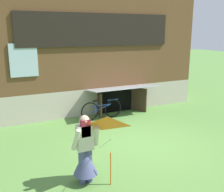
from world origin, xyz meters
name	(u,v)px	position (x,y,z in m)	size (l,w,h in m)	color
ground_plane	(138,142)	(0.00, 0.00, 0.00)	(60.00, 60.00, 0.00)	#56843D
log_house	(78,46)	(0.00, 5.37, 2.51)	(8.77, 5.87, 5.01)	#ADA393
person	(85,155)	(-2.10, -1.36, 0.63)	(0.60, 0.52, 1.51)	#474C75
kite	(107,137)	(-1.84, -1.92, 1.21)	(1.05, 1.09, 1.48)	orange
bicycle_blue	(102,109)	(-0.14, 2.40, 0.36)	(1.61, 0.08, 0.73)	black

